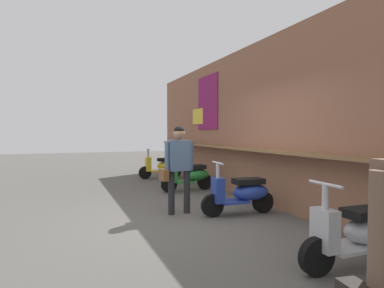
{
  "coord_description": "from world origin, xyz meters",
  "views": [
    {
      "loc": [
        4.99,
        -1.92,
        1.49
      ],
      "look_at": [
        -2.27,
        1.04,
        1.2
      ],
      "focal_mm": 29.74,
      "sensor_mm": 36.0,
      "label": 1
    }
  ],
  "objects": [
    {
      "name": "market_stall_facade",
      "position": [
        0.0,
        2.02,
        1.7
      ],
      "size": [
        13.92,
        0.61,
        3.4
      ],
      "color": "#8C5B44",
      "rests_on": "ground_plane"
    },
    {
      "name": "scooter_blue",
      "position": [
        0.05,
        1.08,
        0.39
      ],
      "size": [
        0.5,
        1.4,
        0.97
      ],
      "rotation": [
        0.0,
        0.0,
        -1.65
      ],
      "color": "#233D9E",
      "rests_on": "ground_plane"
    },
    {
      "name": "scooter_yellow",
      "position": [
        -4.89,
        1.08,
        0.39
      ],
      "size": [
        0.46,
        1.4,
        0.97
      ],
      "rotation": [
        0.0,
        0.0,
        -1.6
      ],
      "color": "gold",
      "rests_on": "ground_plane"
    },
    {
      "name": "shopper_browsing",
      "position": [
        -0.43,
        0.02,
        0.96
      ],
      "size": [
        0.28,
        0.64,
        1.6
      ],
      "rotation": [
        0.0,
        0.0,
        0.06
      ],
      "color": "#232328",
      "rests_on": "ground_plane"
    },
    {
      "name": "ground_plane",
      "position": [
        0.0,
        0.0,
        0.0
      ],
      "size": [
        38.98,
        38.98,
        0.0
      ],
      "primitive_type": "plane",
      "color": "#56544F"
    },
    {
      "name": "scooter_silver",
      "position": [
        2.5,
        1.08,
        0.39
      ],
      "size": [
        0.46,
        1.4,
        0.97
      ],
      "rotation": [
        0.0,
        0.0,
        -1.61
      ],
      "color": "#B2B5BA",
      "rests_on": "ground_plane"
    },
    {
      "name": "scooter_green",
      "position": [
        -2.48,
        1.08,
        0.39
      ],
      "size": [
        0.47,
        1.4,
        0.97
      ],
      "rotation": [
        0.0,
        0.0,
        -1.52
      ],
      "color": "#237533",
      "rests_on": "ground_plane"
    }
  ]
}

